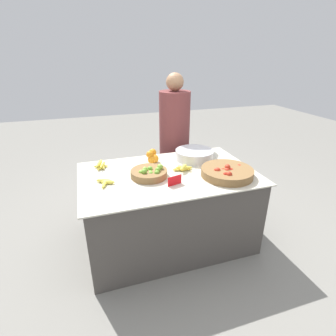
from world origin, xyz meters
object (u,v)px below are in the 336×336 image
at_px(vendor_person, 174,146).
at_px(lime_bowl, 149,173).
at_px(tomato_basket, 227,172).
at_px(price_sign, 175,180).
at_px(metal_bowl, 194,155).

bearing_deg(vendor_person, lime_bowl, -122.32).
bearing_deg(tomato_basket, price_sign, -177.52).
bearing_deg(price_sign, vendor_person, 56.12).
xyz_separation_m(lime_bowl, tomato_basket, (0.66, -0.19, 0.00)).
relative_size(metal_bowl, price_sign, 3.00).
bearing_deg(tomato_basket, lime_bowl, 163.47).
bearing_deg(vendor_person, price_sign, -108.91).
distance_m(lime_bowl, metal_bowl, 0.60).
bearing_deg(metal_bowl, vendor_person, 92.93).
height_order(tomato_basket, metal_bowl, tomato_basket).
relative_size(lime_bowl, price_sign, 2.50).
xyz_separation_m(metal_bowl, vendor_person, (-0.03, 0.54, -0.08)).
xyz_separation_m(lime_bowl, vendor_person, (0.51, 0.81, -0.06)).
bearing_deg(lime_bowl, vendor_person, 57.68).
bearing_deg(vendor_person, metal_bowl, -87.07).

